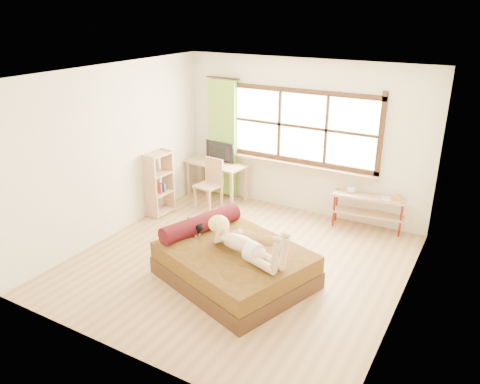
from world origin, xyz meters
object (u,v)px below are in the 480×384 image
Objects in this scene: bed at (233,262)px; bookshelf at (159,183)px; desk at (216,167)px; kitten at (194,227)px; pipe_shelf at (369,205)px; chair at (211,180)px; woman at (243,234)px.

bookshelf is at bearing 169.80° from bed.
desk reaches higher than bed.
pipe_shelf is at bearing 70.81° from kitten.
chair is at bearing 53.82° from bookshelf.
chair is at bearing -66.01° from desk.
woman reaches higher than desk.
desk is at bearing 147.46° from woman.
chair reaches higher than bed.
woman is 4.67× the size of kitten.
desk is at bearing 68.84° from bookshelf.
desk is 0.40m from chair.
bookshelf is (-0.48, -1.12, -0.05)m from desk.
desk is 1.22m from bookshelf.
pipe_shelf is 3.61m from bookshelf.
bookshelf is (-2.42, 1.29, -0.18)m from woman.
bed is 2.94m from desk.
kitten is 1.92m from bookshelf.
desk is at bearing 145.28° from bed.
bookshelf is at bearing -121.18° from chair.
bookshelf reaches higher than woman.
woman reaches higher than chair.
woman is 3.09m from desk.
chair is 0.96m from bookshelf.
bookshelf is (-0.59, -0.75, 0.07)m from chair.
woman reaches higher than pipe_shelf.
bookshelf reaches higher than bed.
kitten is 3.01m from pipe_shelf.
pipe_shelf is (2.80, 0.49, -0.08)m from chair.
woman is at bearing -43.91° from desk.
kitten is at bearing -55.90° from chair.
kitten is at bearing -136.03° from pipe_shelf.
desk is 1.07× the size of bookshelf.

